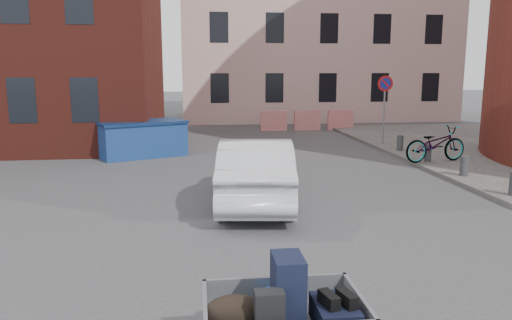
{
  "coord_description": "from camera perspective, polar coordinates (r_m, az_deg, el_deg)",
  "views": [
    {
      "loc": [
        -1.33,
        -9.29,
        3.03
      ],
      "look_at": [
        -0.06,
        1.16,
        1.1
      ],
      "focal_mm": 35.0,
      "sensor_mm": 36.0,
      "label": 1
    }
  ],
  "objects": [
    {
      "name": "no_parking_sign",
      "position": [
        20.18,
        14.5,
        7.17
      ],
      "size": [
        0.6,
        0.09,
        2.65
      ],
      "color": "gray",
      "rests_on": "sidewalk"
    },
    {
      "name": "bollards",
      "position": [
        14.89,
        22.71,
        -0.63
      ],
      "size": [
        0.22,
        9.02,
        0.55
      ],
      "color": "#3A3A3D",
      "rests_on": "sidewalk"
    },
    {
      "name": "building_pink",
      "position": [
        32.38,
        6.52,
        17.35
      ],
      "size": [
        16.0,
        8.0,
        14.0
      ],
      "primitive_type": "cube",
      "color": "beige",
      "rests_on": "ground"
    },
    {
      "name": "dumpster",
      "position": [
        17.9,
        -12.92,
        2.4
      ],
      "size": [
        3.33,
        2.62,
        1.24
      ],
      "rotation": [
        0.0,
        0.0,
        0.43
      ],
      "color": "navy",
      "rests_on": "ground"
    },
    {
      "name": "silver_car",
      "position": [
        11.31,
        -0.02,
        -1.26
      ],
      "size": [
        2.11,
        4.69,
        1.49
      ],
      "primitive_type": "imported",
      "rotation": [
        0.0,
        0.0,
        3.02
      ],
      "color": "silver",
      "rests_on": "ground"
    },
    {
      "name": "barriers",
      "position": [
        25.04,
        5.9,
        4.52
      ],
      "size": [
        4.7,
        0.18,
        1.0
      ],
      "color": "red",
      "rests_on": "ground"
    },
    {
      "name": "trailer",
      "position": [
        5.23,
        3.04,
        -17.21
      ],
      "size": [
        1.6,
        1.8,
        1.2
      ],
      "rotation": [
        0.0,
        0.0,
        -0.0
      ],
      "color": "black",
      "rests_on": "ground"
    },
    {
      "name": "bicycle",
      "position": [
        16.79,
        19.82,
        1.73
      ],
      "size": [
        2.26,
        1.15,
        1.13
      ],
      "primitive_type": "imported",
      "rotation": [
        0.0,
        0.0,
        1.76
      ],
      "color": "black",
      "rests_on": "sidewalk"
    },
    {
      "name": "ground",
      "position": [
        9.86,
        1.17,
        -7.51
      ],
      "size": [
        120.0,
        120.0,
        0.0
      ],
      "primitive_type": "plane",
      "color": "#38383A",
      "rests_on": "ground"
    }
  ]
}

